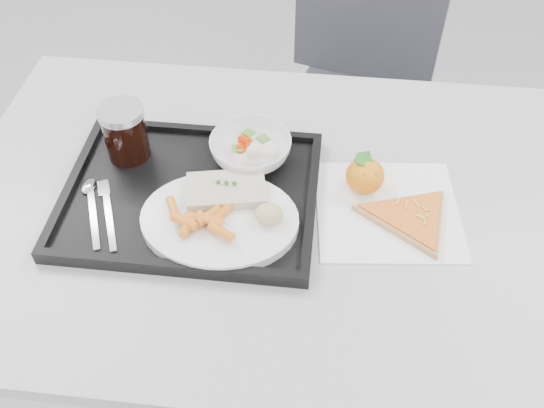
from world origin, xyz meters
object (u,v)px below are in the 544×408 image
object	(u,v)px
cola_glass	(125,132)
pizza_slice	(411,218)
tangerine	(365,176)
table	(280,226)
chair	(362,78)
salad_bowl	(251,149)
tray	(191,195)
dinner_plate	(220,220)

from	to	relation	value
cola_glass	pizza_slice	size ratio (longest dim) A/B	0.46
tangerine	pizza_slice	bearing A→B (deg)	-40.71
table	pizza_slice	bearing A→B (deg)	-5.60
table	cola_glass	world-z (taller)	cola_glass
table	pizza_slice	world-z (taller)	pizza_slice
pizza_slice	cola_glass	bearing A→B (deg)	169.23
chair	salad_bowl	bearing A→B (deg)	-110.47
cola_glass	salad_bowl	bearing A→B (deg)	3.37
salad_bowl	table	bearing A→B (deg)	-53.94
tray	dinner_plate	world-z (taller)	dinner_plate
tangerine	dinner_plate	bearing A→B (deg)	-152.92
dinner_plate	salad_bowl	distance (m)	0.17
cola_glass	tangerine	world-z (taller)	cola_glass
cola_glass	tangerine	size ratio (longest dim) A/B	1.36
cola_glass	tangerine	bearing A→B (deg)	-3.80
dinner_plate	tray	bearing A→B (deg)	134.32
tray	tangerine	xyz separation A→B (m)	(0.31, 0.06, 0.03)
salad_bowl	pizza_slice	size ratio (longest dim) A/B	0.65
table	tangerine	world-z (taller)	tangerine
tray	tangerine	size ratio (longest dim) A/B	5.68
tray	cola_glass	world-z (taller)	cola_glass
table	chair	xyz separation A→B (m)	(0.16, 0.70, -0.15)
tangerine	chair	bearing A→B (deg)	88.74
chair	tangerine	world-z (taller)	chair
table	tangerine	size ratio (longest dim) A/B	15.14
table	salad_bowl	size ratio (longest dim) A/B	7.89
salad_bowl	pizza_slice	xyz separation A→B (m)	(0.30, -0.11, -0.03)
table	tangerine	bearing A→B (deg)	18.18
tray	dinner_plate	distance (m)	0.09
tray	table	bearing A→B (deg)	3.63
tray	salad_bowl	size ratio (longest dim) A/B	2.96
dinner_plate	chair	bearing A→B (deg)	71.64
tray	pizza_slice	bearing A→B (deg)	-1.79
chair	salad_bowl	xyz separation A→B (m)	(-0.23, -0.61, 0.25)
table	dinner_plate	size ratio (longest dim) A/B	4.44
salad_bowl	cola_glass	size ratio (longest dim) A/B	1.41
chair	tangerine	bearing A→B (deg)	-91.26
salad_bowl	cola_glass	bearing A→B (deg)	-176.63
dinner_plate	tangerine	distance (m)	0.27
tray	cola_glass	xyz separation A→B (m)	(-0.14, 0.09, 0.06)
table	cola_glass	xyz separation A→B (m)	(-0.30, 0.08, 0.14)
cola_glass	pizza_slice	world-z (taller)	cola_glass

